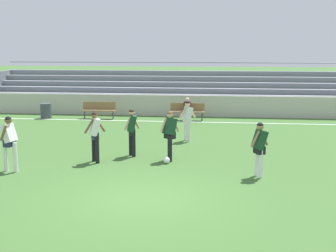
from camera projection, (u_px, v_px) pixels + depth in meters
The scene contains 15 objects.
ground_plane at pixel (141, 198), 11.45m from camera, with size 160.00×160.00×0.00m, color #3D662D.
field_line_sideline at pixel (182, 122), 23.24m from camera, with size 44.00×0.12×0.01m, color white.
sideline_wall at pixel (185, 106), 25.03m from camera, with size 48.00×0.16×1.17m, color #BCB7AD.
bleacher_stand at pixel (203, 90), 27.48m from camera, with size 26.58×4.28×2.83m.
bench_far_right at pixel (99, 109), 24.19m from camera, with size 1.80×0.40×0.90m.
bench_centre_sideline at pixel (187, 110), 23.65m from camera, with size 1.80×0.40×0.90m.
trash_bin at pixel (46, 111), 24.37m from camera, with size 0.59×0.59×0.80m, color #3D424C.
spectator_seated at pixel (187, 107), 23.51m from camera, with size 0.36×0.42×1.21m.
player_dark_pressing_high at pixel (132, 128), 15.75m from camera, with size 0.52×0.46×1.67m.
player_dark_wide_left at pixel (170, 131), 15.12m from camera, with size 0.66×0.52×1.69m.
player_white_challenging at pixel (95, 132), 14.88m from camera, with size 0.66×0.49×1.71m.
player_white_deep_cover at pixel (187, 117), 18.28m from camera, with size 0.69×0.52×1.65m.
player_white_wide_right at pixel (9, 139), 13.72m from camera, with size 0.48×0.54×1.73m.
player_dark_overlapping at pixel (259, 145), 13.18m from camera, with size 0.58×0.50×1.64m.
soccer_ball at pixel (167, 160), 14.86m from camera, with size 0.22×0.22×0.22m, color white.
Camera 1 is at (1.94, -10.82, 3.78)m, focal length 48.25 mm.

